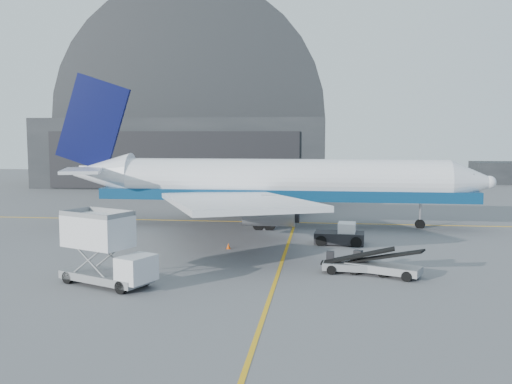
# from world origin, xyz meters

# --- Properties ---
(ground) EXTENTS (200.00, 200.00, 0.00)m
(ground) POSITION_xyz_m (0.00, 0.00, 0.00)
(ground) COLOR #565659
(ground) RESTS_ON ground
(taxi_lines) EXTENTS (80.00, 42.12, 0.02)m
(taxi_lines) POSITION_xyz_m (0.00, 12.67, 0.01)
(taxi_lines) COLOR gold
(taxi_lines) RESTS_ON ground
(hangar) EXTENTS (50.00, 28.30, 28.00)m
(hangar) POSITION_xyz_m (-22.00, 64.95, 9.54)
(hangar) COLOR black
(hangar) RESTS_ON ground
(distant_bldg_a) EXTENTS (14.00, 8.00, 4.00)m
(distant_bldg_a) POSITION_xyz_m (38.00, 72.00, 0.00)
(distant_bldg_a) COLOR black
(distant_bldg_a) RESTS_ON ground
(airliner) EXTENTS (45.33, 43.96, 15.91)m
(airliner) POSITION_xyz_m (-2.83, 17.94, 4.45)
(airliner) COLOR white
(airliner) RESTS_ON ground
(catering_truck) EXTENTS (6.78, 4.72, 4.38)m
(catering_truck) POSITION_xyz_m (-10.61, -6.28, 2.22)
(catering_truck) COLOR slate
(catering_truck) RESTS_ON ground
(pushback_tug) EXTENTS (4.35, 2.76, 1.93)m
(pushback_tug) POSITION_xyz_m (4.51, 8.72, 0.73)
(pushback_tug) COLOR black
(pushback_tug) RESTS_ON ground
(belt_loader_a) EXTENTS (5.02, 2.14, 1.89)m
(belt_loader_a) POSITION_xyz_m (5.31, -1.40, 0.58)
(belt_loader_a) COLOR slate
(belt_loader_a) RESTS_ON ground
(belt_loader_b) EXTENTS (5.28, 3.47, 2.01)m
(belt_loader_b) POSITION_xyz_m (7.02, -1.79, 0.62)
(belt_loader_b) COLOR slate
(belt_loader_b) RESTS_ON ground
(traffic_cone) EXTENTS (0.32, 0.32, 0.47)m
(traffic_cone) POSITION_xyz_m (-4.77, 5.67, 0.22)
(traffic_cone) COLOR #F55107
(traffic_cone) RESTS_ON ground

